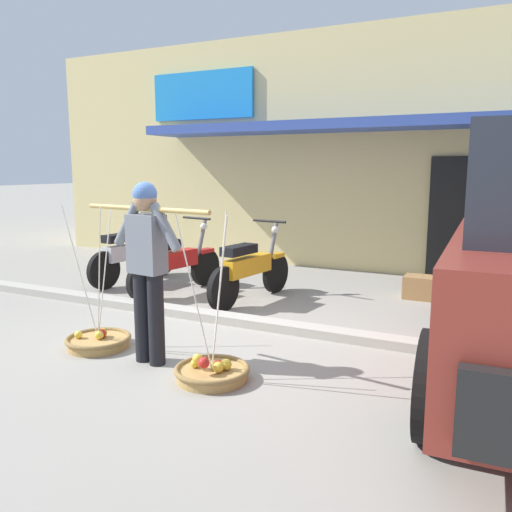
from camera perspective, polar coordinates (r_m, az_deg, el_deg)
ground_plane at (r=5.65m, az=-5.96°, el=-9.18°), size 90.00×90.00×0.00m
sidewalk_curb at (r=6.21m, az=-2.50°, el=-6.92°), size 20.00×0.24×0.10m
fruit_vendor at (r=4.88m, az=-11.80°, el=-0.51°), size 1.47×0.24×1.70m
fruit_basket_left_side at (r=5.64m, az=-16.84°, el=-8.80°), size 0.66×0.66×1.45m
fruit_basket_right_side at (r=4.64m, az=-4.84°, el=-12.42°), size 0.66×0.66×1.45m
motorcycle_nearest_shop at (r=8.54m, az=-13.36°, el=0.16°), size 0.54×1.82×1.09m
motorcycle_second_in_row at (r=7.64m, az=-8.87°, el=-0.78°), size 0.55×1.81×1.09m
motorcycle_third_in_row at (r=7.11m, az=-0.68°, el=-1.44°), size 0.54×1.81×1.09m
storefront_building at (r=11.78m, az=13.51°, el=10.74°), size 13.00×6.00×4.20m
wooden_crate at (r=7.69m, az=17.50°, el=-3.27°), size 0.44×0.36×0.32m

